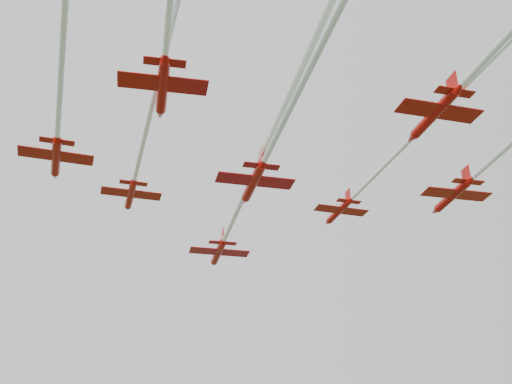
{
  "coord_description": "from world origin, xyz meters",
  "views": [
    {
      "loc": [
        -9.77,
        -71.55,
        14.42
      ],
      "look_at": [
        -5.27,
        5.04,
        51.84
      ],
      "focal_mm": 45.0,
      "sensor_mm": 36.0,
      "label": 1
    }
  ],
  "objects": [
    {
      "name": "jet_row3_mid",
      "position": [
        -3.19,
        -17.44,
        50.25
      ],
      "size": [
        14.88,
        65.19,
        2.88
      ],
      "rotation": [
        0.0,
        0.0,
        0.17
      ],
      "color": "#B80B07"
    },
    {
      "name": "jet_row2_right",
      "position": [
        10.85,
        0.91,
        53.66
      ],
      "size": [
        15.42,
        53.65,
        2.38
      ],
      "rotation": [
        0.0,
        0.0,
        0.23
      ],
      "color": "#B80B07"
    },
    {
      "name": "jet_row4_right",
      "position": [
        15.48,
        -25.05,
        52.81
      ],
      "size": [
        14.04,
        51.77,
        2.82
      ],
      "rotation": [
        0.0,
        0.0,
        0.2
      ],
      "color": "#B80B07"
    },
    {
      "name": "jet_row3_left",
      "position": [
        -26.13,
        -17.39,
        50.42
      ],
      "size": [
        15.38,
        50.12,
        2.52
      ],
      "rotation": [
        0.0,
        0.0,
        0.24
      ],
      "color": "#B80B07"
    },
    {
      "name": "jet_row2_left",
      "position": [
        -20.1,
        -1.83,
        52.3
      ],
      "size": [
        12.66,
        43.93,
        2.42
      ],
      "rotation": [
        0.0,
        0.0,
        0.22
      ],
      "color": "#B80B07"
    },
    {
      "name": "jet_lead",
      "position": [
        -7.35,
        10.33,
        52.04
      ],
      "size": [
        14.91,
        70.4,
        2.95
      ],
      "rotation": [
        0.0,
        0.0,
        0.15
      ],
      "color": "#B80B07"
    },
    {
      "name": "jet_row3_right",
      "position": [
        23.55,
        -7.46,
        52.25
      ],
      "size": [
        12.27,
        55.28,
        2.79
      ],
      "rotation": [
        0.0,
        0.0,
        0.15
      ],
      "color": "#B80B07"
    },
    {
      "name": "jet_row4_left",
      "position": [
        -14.67,
        -29.11,
        51.18
      ],
      "size": [
        9.55,
        46.23,
        2.62
      ],
      "rotation": [
        0.0,
        0.0,
        0.12
      ],
      "color": "#B80B07"
    }
  ]
}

